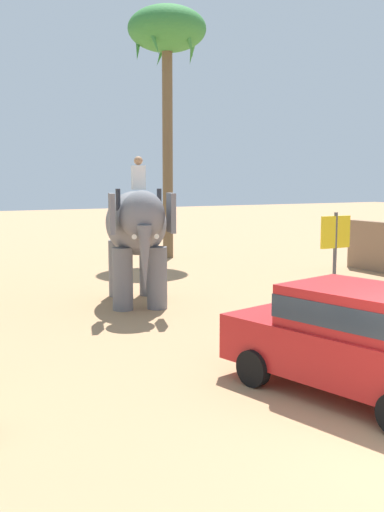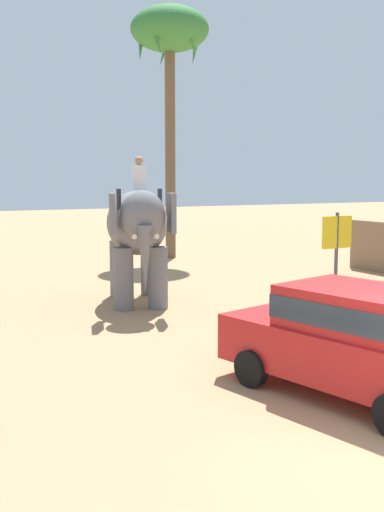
{
  "view_description": "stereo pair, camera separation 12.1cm",
  "coord_description": "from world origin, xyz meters",
  "px_view_note": "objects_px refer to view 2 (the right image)",
  "views": [
    {
      "loc": [
        -6.17,
        -4.86,
        3.31
      ],
      "look_at": [
        0.19,
        6.8,
        1.6
      ],
      "focal_mm": 41.87,
      "sensor_mm": 36.0,
      "label": 1
    },
    {
      "loc": [
        -6.06,
        -4.92,
        3.31
      ],
      "look_at": [
        0.19,
        6.8,
        1.6
      ],
      "focal_mm": 41.87,
      "sensor_mm": 36.0,
      "label": 2
    }
  ],
  "objects_px": {
    "elephant_with_mahout": "(138,230)",
    "palm_tree_near_hut": "(170,39)",
    "signboard_yellow": "(337,238)",
    "car_sedan_foreground": "(353,337)"
  },
  "relations": [
    {
      "from": "car_sedan_foreground",
      "to": "elephant_with_mahout",
      "type": "height_order",
      "value": "elephant_with_mahout"
    },
    {
      "from": "elephant_with_mahout",
      "to": "palm_tree_near_hut",
      "type": "xyz_separation_m",
      "value": [
        4.94,
        8.14,
        6.98
      ]
    },
    {
      "from": "elephant_with_mahout",
      "to": "signboard_yellow",
      "type": "height_order",
      "value": "elephant_with_mahout"
    },
    {
      "from": "car_sedan_foreground",
      "to": "elephant_with_mahout",
      "type": "relative_size",
      "value": 1.09
    },
    {
      "from": "palm_tree_near_hut",
      "to": "signboard_yellow",
      "type": "relative_size",
      "value": 4.28
    },
    {
      "from": "car_sedan_foreground",
      "to": "palm_tree_near_hut",
      "type": "bearing_deg",
      "value": 73.5
    },
    {
      "from": "elephant_with_mahout",
      "to": "palm_tree_near_hut",
      "type": "distance_m",
      "value": 11.8
    },
    {
      "from": "palm_tree_near_hut",
      "to": "car_sedan_foreground",
      "type": "bearing_deg",
      "value": -106.5
    },
    {
      "from": "car_sedan_foreground",
      "to": "elephant_with_mahout",
      "type": "bearing_deg",
      "value": 91.36
    },
    {
      "from": "car_sedan_foreground",
      "to": "palm_tree_near_hut",
      "type": "distance_m",
      "value": 18.56
    }
  ]
}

